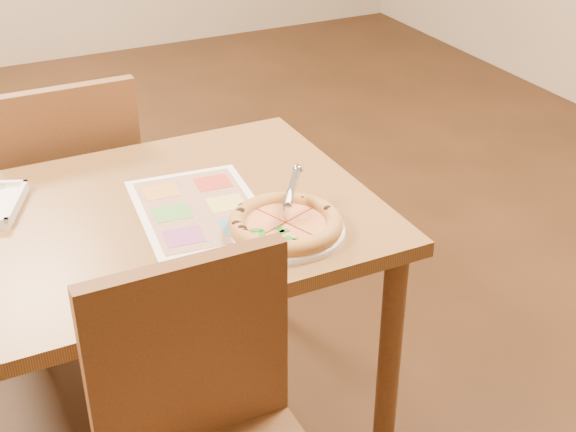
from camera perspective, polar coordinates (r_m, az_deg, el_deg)
name	(u,v)px	position (r m, az deg, el deg)	size (l,w,h in m)	color
dining_table	(121,252)	(2.07, -11.82, -2.49)	(1.30, 0.85, 0.72)	brown
chair_near	(209,426)	(1.65, -5.66, -14.66)	(0.42, 0.42, 0.47)	brown
chair_far	(70,178)	(2.62, -15.26, 2.61)	(0.42, 0.42, 0.47)	brown
plate	(288,231)	(1.93, 0.00, -1.10)	(0.28, 0.28, 0.01)	white
pizza	(286,224)	(1.92, -0.17, -0.56)	(0.28, 0.28, 0.04)	#CA9145
pizza_cutter	(291,193)	(1.93, 0.22, 1.65)	(0.10, 0.12, 0.09)	silver
menu	(199,209)	(2.05, -6.32, 0.53)	(0.30, 0.43, 0.01)	white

